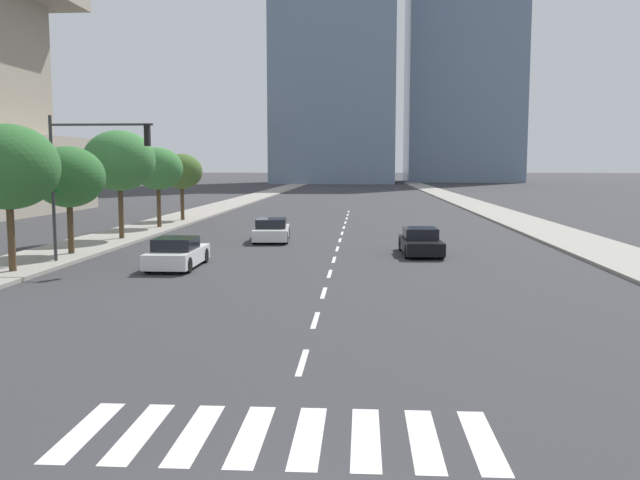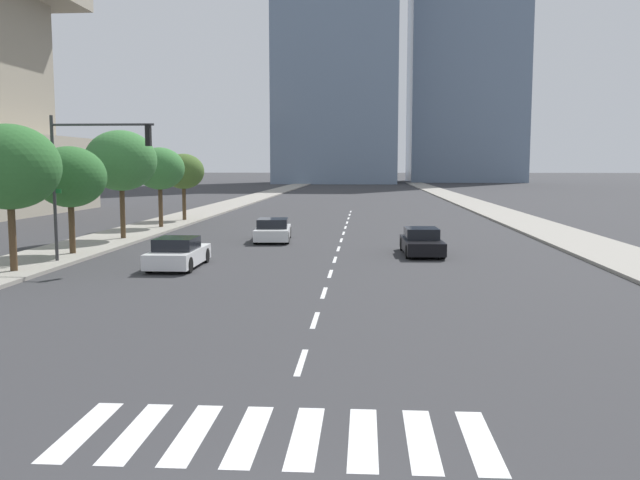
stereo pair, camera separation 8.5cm
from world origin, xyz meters
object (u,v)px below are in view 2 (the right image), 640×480
street_tree_fourth (160,169)px  street_tree_fifth (183,172)px  sedan_white_1 (178,254)px  traffic_signal_far (90,162)px  sedan_black_2 (422,242)px  street_tree_second (70,177)px  street_tree_third (121,161)px  street_tree_nearest (9,167)px  sedan_white_0 (273,231)px

street_tree_fourth → street_tree_fifth: (-0.00, 5.88, -0.24)m
sedan_white_1 → street_tree_fourth: bearing=19.2°
sedan_white_1 → street_tree_fifth: 23.71m
sedan_white_1 → traffic_signal_far: 5.49m
sedan_black_2 → traffic_signal_far: bearing=-75.5°
sedan_white_1 → street_tree_second: 7.38m
sedan_black_2 → street_tree_second: (-16.38, -1.78, 3.12)m
street_tree_third → street_tree_fourth: street_tree_third is taller
street_tree_fourth → sedan_white_1: bearing=-70.7°
street_tree_nearest → street_tree_third: (0.00, 11.95, 0.33)m
sedan_white_0 → sedan_black_2: sedan_white_0 is taller
sedan_white_0 → street_tree_fifth: 15.47m
street_tree_second → street_tree_fourth: (0.00, 13.73, 0.32)m
sedan_white_0 → street_tree_nearest: bearing=141.0°
sedan_black_2 → street_tree_nearest: (-16.38, -7.09, 3.59)m
sedan_black_2 → street_tree_second: size_ratio=0.88×
traffic_signal_far → street_tree_fifth: (-2.00, 22.07, -0.60)m
sedan_white_1 → street_tree_nearest: 7.25m
traffic_signal_far → street_tree_fifth: bearing=95.2°
sedan_black_2 → street_tree_fifth: 24.42m
street_tree_nearest → street_tree_fifth: size_ratio=1.14×
sedan_black_2 → sedan_white_0: bearing=-125.8°
sedan_white_0 → street_tree_fourth: 11.32m
sedan_white_0 → traffic_signal_far: bearing=141.2°
sedan_black_2 → street_tree_fourth: (-16.38, 11.95, 3.44)m
traffic_signal_far → street_tree_second: bearing=129.0°
street_tree_nearest → street_tree_second: street_tree_nearest is taller
street_tree_third → street_tree_fourth: bearing=90.0°
sedan_white_0 → sedan_black_2: bearing=-128.4°
traffic_signal_far → street_tree_fourth: 16.32m
sedan_black_2 → street_tree_second: street_tree_second is taller
sedan_white_0 → sedan_white_1: (-2.57, -10.21, -0.00)m
sedan_white_0 → street_tree_fifth: size_ratio=0.94×
street_tree_second → street_tree_fourth: street_tree_fourth is taller
street_tree_second → street_tree_fifth: bearing=90.0°
sedan_white_0 → street_tree_fourth: street_tree_fourth is taller
sedan_black_2 → street_tree_fifth: size_ratio=0.88×
street_tree_second → sedan_white_1: bearing=-27.9°
sedan_black_2 → street_tree_third: street_tree_third is taller
sedan_white_1 → street_tree_fifth: bearing=14.5°
street_tree_nearest → street_tree_third: size_ratio=0.94×
street_tree_second → street_tree_third: bearing=90.0°
sedan_white_0 → street_tree_third: street_tree_third is taller
sedan_black_2 → street_tree_fifth: street_tree_fifth is taller
street_tree_nearest → sedan_white_0: bearing=55.6°
sedan_white_1 → sedan_black_2: 11.57m
sedan_black_2 → street_tree_fifth: bearing=-139.3°
street_tree_fourth → traffic_signal_far: bearing=-83.0°
sedan_white_0 → street_tree_third: 9.35m
sedan_white_1 → sedan_white_0: bearing=-14.2°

